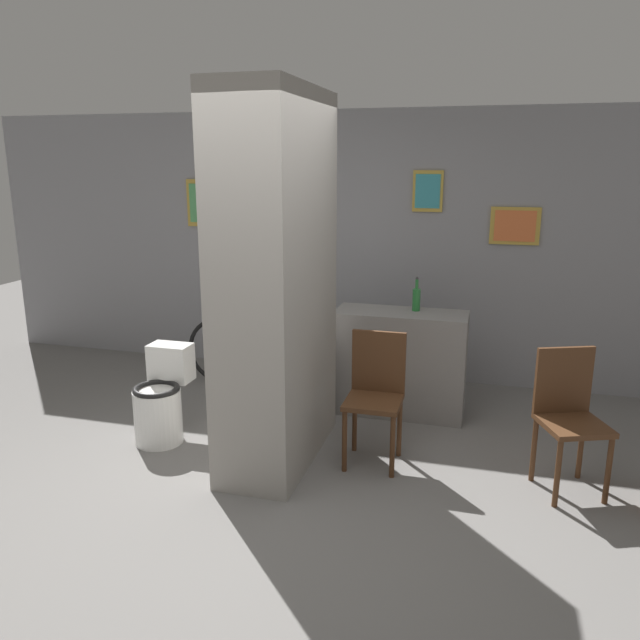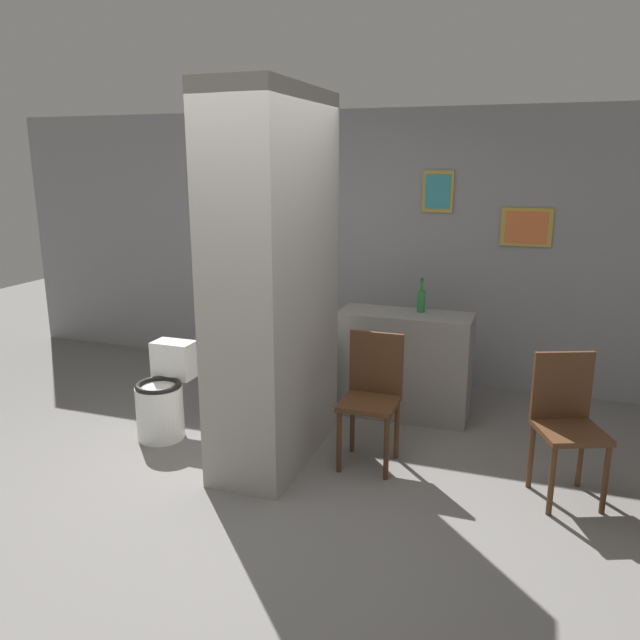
% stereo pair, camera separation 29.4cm
% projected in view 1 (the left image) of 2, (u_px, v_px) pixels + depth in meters
% --- Properties ---
extents(ground_plane, '(14.00, 14.00, 0.00)m').
position_uv_depth(ground_plane, '(264.00, 499.00, 4.04)').
color(ground_plane, slate).
extents(wall_back, '(8.00, 0.09, 2.60)m').
position_uv_depth(wall_back, '(355.00, 246.00, 6.17)').
color(wall_back, gray).
rests_on(wall_back, ground_plane).
extents(pillar_center, '(0.57, 1.27, 2.60)m').
position_uv_depth(pillar_center, '(277.00, 283.00, 4.33)').
color(pillar_center, gray).
rests_on(pillar_center, ground_plane).
extents(counter_shelf, '(1.11, 0.44, 0.90)m').
position_uv_depth(counter_shelf, '(400.00, 363.00, 5.34)').
color(counter_shelf, gray).
rests_on(counter_shelf, ground_plane).
extents(toilet, '(0.37, 0.53, 0.72)m').
position_uv_depth(toilet, '(161.00, 401.00, 4.84)').
color(toilet, white).
rests_on(toilet, ground_plane).
extents(chair_near_pillar, '(0.39, 0.39, 0.94)m').
position_uv_depth(chair_near_pillar, '(375.00, 391.00, 4.46)').
color(chair_near_pillar, '#4C2D19').
rests_on(chair_near_pillar, ground_plane).
extents(chair_by_doorway, '(0.51, 0.51, 0.94)m').
position_uv_depth(chair_by_doorway, '(569.00, 413.00, 4.07)').
color(chair_by_doorway, '#4C2D19').
rests_on(chair_by_doorway, ground_plane).
extents(bicycle, '(1.58, 0.42, 0.71)m').
position_uv_depth(bicycle, '(264.00, 353.00, 5.94)').
color(bicycle, black).
rests_on(bicycle, ground_plane).
extents(bottle_tall, '(0.07, 0.07, 0.29)m').
position_uv_depth(bottle_tall, '(416.00, 298.00, 5.24)').
color(bottle_tall, '#267233').
rests_on(bottle_tall, counter_shelf).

